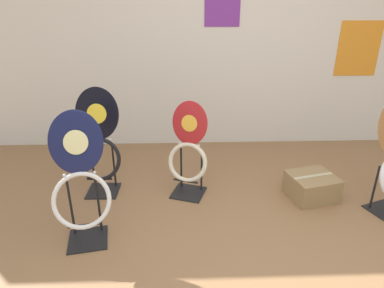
# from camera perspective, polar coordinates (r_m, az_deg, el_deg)

# --- Properties ---
(wall_back) EXTENTS (8.00, 0.07, 2.60)m
(wall_back) POSITION_cam_1_polar(r_m,az_deg,el_deg) (3.96, 6.41, 18.05)
(wall_back) COLOR silver
(wall_back) RESTS_ON ground_plane
(toilet_seat_display_crimson_swirl) EXTENTS (0.38, 0.36, 0.86)m
(toilet_seat_display_crimson_swirl) POSITION_cam_1_polar(r_m,az_deg,el_deg) (2.99, -0.60, -1.42)
(toilet_seat_display_crimson_swirl) COLOR black
(toilet_seat_display_crimson_swirl) RESTS_ON ground_plane
(toilet_seat_display_navy_moon) EXTENTS (0.44, 0.38, 0.97)m
(toilet_seat_display_navy_moon) POSITION_cam_1_polar(r_m,az_deg,el_deg) (2.52, -18.14, -5.94)
(toilet_seat_display_navy_moon) COLOR black
(toilet_seat_display_navy_moon) RESTS_ON ground_plane
(toilet_seat_display_jazz_black) EXTENTS (0.39, 0.29, 0.96)m
(toilet_seat_display_jazz_black) POSITION_cam_1_polar(r_m,az_deg,el_deg) (3.12, -15.26, -0.35)
(toilet_seat_display_jazz_black) COLOR black
(toilet_seat_display_jazz_black) RESTS_ON ground_plane
(storage_box) EXTENTS (0.46, 0.43, 0.22)m
(storage_box) POSITION_cam_1_polar(r_m,az_deg,el_deg) (3.25, 19.29, -6.70)
(storage_box) COLOR #93754C
(storage_box) RESTS_ON ground_plane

